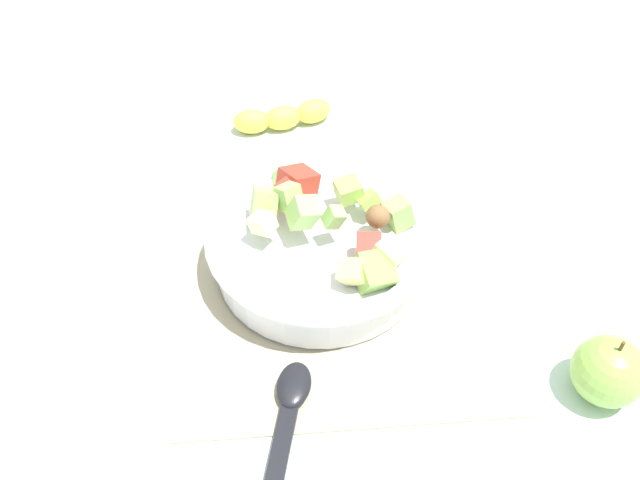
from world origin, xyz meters
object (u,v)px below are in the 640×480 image
object	(u,v)px
whole_apple	(608,371)
banana_whole	(282,117)
serving_spoon	(285,428)
salad_bowl	(321,243)

from	to	relation	value
whole_apple	banana_whole	bearing A→B (deg)	-147.27
serving_spoon	banana_whole	size ratio (longest dim) A/B	1.52
whole_apple	salad_bowl	bearing A→B (deg)	-125.25
salad_bowl	banana_whole	size ratio (longest dim) A/B	1.79
serving_spoon	whole_apple	distance (m)	0.33
whole_apple	banana_whole	world-z (taller)	whole_apple
whole_apple	banana_whole	distance (m)	0.58
salad_bowl	whole_apple	size ratio (longest dim) A/B	3.09
serving_spoon	banana_whole	bearing A→B (deg)	177.78
banana_whole	salad_bowl	bearing A→B (deg)	6.72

